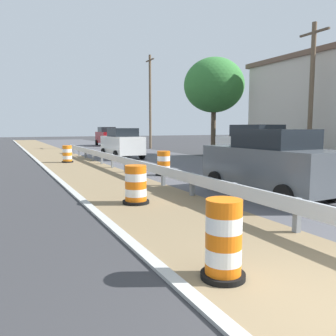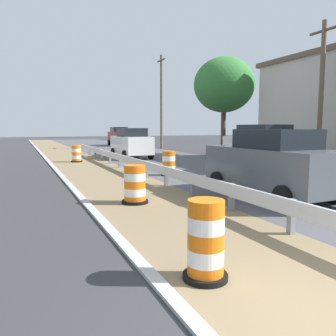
{
  "view_description": "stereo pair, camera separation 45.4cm",
  "coord_description": "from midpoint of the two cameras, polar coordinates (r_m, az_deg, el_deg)",
  "views": [
    {
      "loc": [
        -3.33,
        -2.12,
        2.08
      ],
      "look_at": [
        1.07,
        6.83,
        0.9
      ],
      "focal_mm": 36.72,
      "sensor_mm": 36.0,
      "label": 1
    },
    {
      "loc": [
        -2.91,
        -2.32,
        2.08
      ],
      "look_at": [
        1.07,
        6.83,
        0.9
      ],
      "focal_mm": 36.72,
      "sensor_mm": 36.0,
      "label": 2
    }
  ],
  "objects": [
    {
      "name": "traffic_barrel_nearest",
      "position": [
        4.84,
        6.49,
        -12.29
      ],
      "size": [
        0.63,
        0.63,
        1.12
      ],
      "color": "orange",
      "rests_on": "ground"
    },
    {
      "name": "tree_roadside",
      "position": [
        26.3,
        7.14,
        13.45
      ],
      "size": [
        4.46,
        4.46,
        7.2
      ],
      "color": "#4C3D2D",
      "rests_on": "ground"
    },
    {
      "name": "traffic_barrel_close",
      "position": [
        9.49,
        -6.74,
        -3.04
      ],
      "size": [
        0.74,
        0.74,
        1.06
      ],
      "color": "orange",
      "rests_on": "ground"
    },
    {
      "name": "utility_pole_near",
      "position": [
        19.57,
        22.07,
        11.43
      ],
      "size": [
        0.24,
        1.8,
        7.39
      ],
      "color": "brown",
      "rests_on": "ground"
    },
    {
      "name": "car_mid_far_lane",
      "position": [
        40.22,
        -10.41,
        5.18
      ],
      "size": [
        2.17,
        4.33,
        2.14
      ],
      "rotation": [
        0.0,
        0.0,
        -1.61
      ],
      "color": "maroon",
      "rests_on": "ground"
    },
    {
      "name": "traffic_barrel_far",
      "position": [
        21.45,
        -16.97,
        2.1
      ],
      "size": [
        0.68,
        0.68,
        1.02
      ],
      "color": "orange",
      "rests_on": "ground"
    },
    {
      "name": "guardrail_median",
      "position": [
        7.18,
        18.62,
        -6.19
      ],
      "size": [
        0.18,
        47.6,
        0.71
      ],
      "color": "silver",
      "rests_on": "ground"
    },
    {
      "name": "car_lead_near_lane",
      "position": [
        10.8,
        15.49,
        0.84
      ],
      "size": [
        2.19,
        4.56,
        2.03
      ],
      "rotation": [
        0.0,
        0.0,
        1.6
      ],
      "color": "#4C5156",
      "rests_on": "ground"
    },
    {
      "name": "car_trailing_near_lane",
      "position": [
        16.74,
        14.03,
        3.19
      ],
      "size": [
        2.06,
        4.6,
        2.21
      ],
      "rotation": [
        0.0,
        0.0,
        -1.56
      ],
      "color": "silver",
      "rests_on": "ground"
    },
    {
      "name": "car_lead_far_lane",
      "position": [
        23.58,
        -8.17,
        4.08
      ],
      "size": [
        2.09,
        4.09,
        2.04
      ],
      "rotation": [
        0.0,
        0.0,
        1.6
      ],
      "color": "silver",
      "rests_on": "ground"
    },
    {
      "name": "utility_pole_mid",
      "position": [
        34.41,
        -3.37,
        11.09
      ],
      "size": [
        0.24,
        1.8,
        9.08
      ],
      "color": "brown",
      "rests_on": "ground"
    },
    {
      "name": "traffic_barrel_mid",
      "position": [
        14.98,
        -1.6,
        0.6
      ],
      "size": [
        0.7,
        0.7,
        1.06
      ],
      "color": "orange",
      "rests_on": "ground"
    }
  ]
}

